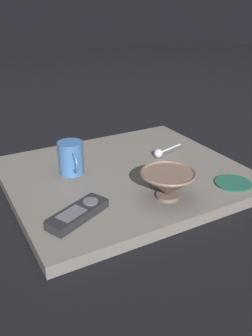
{
  "coord_description": "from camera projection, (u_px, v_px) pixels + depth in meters",
  "views": [
    {
      "loc": [
        0.81,
        -0.45,
        0.48
      ],
      "look_at": [
        0.02,
        -0.01,
        0.05
      ],
      "focal_mm": 37.83,
      "sensor_mm": 36.0,
      "label": 1
    }
  ],
  "objects": [
    {
      "name": "cereal_bowl",
      "position": [
        168.0,
        183.0,
        0.88
      ],
      "size": [
        0.14,
        0.14,
        0.07
      ],
      "color": "brown",
      "rests_on": "table"
    },
    {
      "name": "drink_coaster",
      "position": [
        233.0,
        183.0,
        0.96
      ],
      "size": [
        0.1,
        0.1,
        0.01
      ],
      "color": "#194738",
      "rests_on": "table"
    },
    {
      "name": "tv_remote_near",
      "position": [
        78.0,
        214.0,
        0.8
      ],
      "size": [
        0.11,
        0.17,
        0.02
      ],
      "color": "black",
      "rests_on": "table"
    },
    {
      "name": "table",
      "position": [
        126.0,
        176.0,
        1.04
      ],
      "size": [
        0.57,
        0.66,
        0.03
      ],
      "color": "#5B5651",
      "rests_on": "ground"
    },
    {
      "name": "teaspoon",
      "position": [
        160.0,
        153.0,
        1.12
      ],
      "size": [
        0.05,
        0.12,
        0.03
      ],
      "color": "#A3A5B2",
      "rests_on": "table"
    },
    {
      "name": "coffee_mug",
      "position": [
        71.0,
        158.0,
        1.0
      ],
      "size": [
        0.11,
        0.07,
        0.09
      ],
      "color": "#33598C",
      "rests_on": "table"
    },
    {
      "name": "ground_plane",
      "position": [
        126.0,
        180.0,
        1.04
      ],
      "size": [
        6.0,
        6.0,
        0.0
      ],
      "primitive_type": "plane",
      "color": "black"
    }
  ]
}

